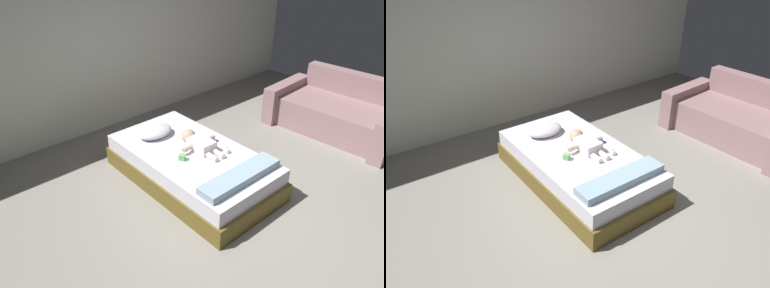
{
  "view_description": "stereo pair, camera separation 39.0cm",
  "coord_description": "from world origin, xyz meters",
  "views": [
    {
      "loc": [
        -2.52,
        -1.81,
        2.72
      ],
      "look_at": [
        -0.05,
        0.98,
        0.52
      ],
      "focal_mm": 34.61,
      "sensor_mm": 36.0,
      "label": 1
    },
    {
      "loc": [
        -2.22,
        -2.06,
        2.72
      ],
      "look_at": [
        -0.05,
        0.98,
        0.52
      ],
      "focal_mm": 34.61,
      "sensor_mm": 36.0,
      "label": 2
    }
  ],
  "objects": [
    {
      "name": "ground_plane",
      "position": [
        0.0,
        0.0,
        0.0
      ],
      "size": [
        8.0,
        8.0,
        0.0
      ],
      "primitive_type": "plane",
      "color": "gray"
    },
    {
      "name": "wall_behind_bed",
      "position": [
        0.0,
        3.0,
        1.29
      ],
      "size": [
        8.0,
        0.12,
        2.58
      ],
      "primitive_type": "cube",
      "color": "silver",
      "rests_on": "ground_plane"
    },
    {
      "name": "bed",
      "position": [
        -0.05,
        0.98,
        0.21
      ],
      "size": [
        1.14,
        2.1,
        0.42
      ],
      "color": "brown",
      "rests_on": "ground_plane"
    },
    {
      "name": "pillow",
      "position": [
        -0.15,
        1.57,
        0.49
      ],
      "size": [
        0.47,
        0.34,
        0.13
      ],
      "color": "silver",
      "rests_on": "bed"
    },
    {
      "name": "baby",
      "position": [
        0.06,
        0.99,
        0.49
      ],
      "size": [
        0.5,
        0.63,
        0.17
      ],
      "color": "white",
      "rests_on": "bed"
    },
    {
      "name": "toothbrush",
      "position": [
        0.33,
        1.02,
        0.43
      ],
      "size": [
        0.05,
        0.15,
        0.02
      ],
      "color": "blue",
      "rests_on": "bed"
    },
    {
      "name": "couch",
      "position": [
        2.51,
        0.52,
        0.28
      ],
      "size": [
        1.22,
        1.95,
        0.81
      ],
      "color": "gray",
      "rests_on": "ground_plane"
    },
    {
      "name": "blanket",
      "position": [
        -0.05,
        0.22,
        0.46
      ],
      "size": [
        1.03,
        0.24,
        0.08
      ],
      "color": "#8AA6B7",
      "rests_on": "bed"
    },
    {
      "name": "toy_block",
      "position": [
        -0.26,
        0.91,
        0.46
      ],
      "size": [
        0.1,
        0.1,
        0.07
      ],
      "color": "#6CC365",
      "rests_on": "bed"
    },
    {
      "name": "baby_bottle",
      "position": [
        0.24,
        0.69,
        0.45
      ],
      "size": [
        0.07,
        0.1,
        0.08
      ],
      "color": "white",
      "rests_on": "bed"
    }
  ]
}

